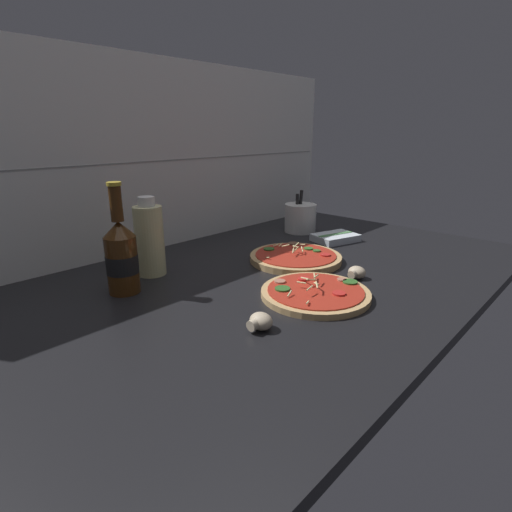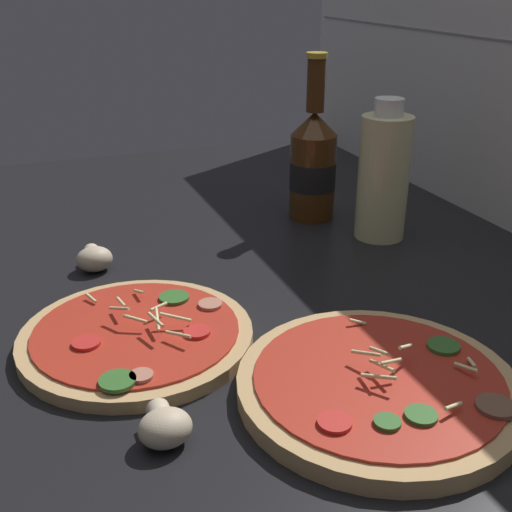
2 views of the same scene
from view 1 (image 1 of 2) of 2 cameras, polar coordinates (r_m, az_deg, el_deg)
counter_slab at (r=103.49cm, az=1.92°, el=-3.92°), size 160.00×90.00×2.50cm
tile_backsplash at (r=131.04cm, az=-13.49°, el=13.12°), size 160.00×1.13×60.00cm
pizza_near at (r=93.17cm, az=8.47°, el=-5.22°), size 25.10×25.10×4.10cm
pizza_far at (r=117.08cm, az=5.67°, el=-0.21°), size 26.63×26.63×5.45cm
beer_bottle at (r=96.99cm, az=-18.67°, el=0.05°), size 7.38×7.38×25.84cm
oil_bottle at (r=107.17cm, az=-14.97°, el=2.30°), size 7.47×7.47×20.66cm
mushroom_left at (r=105.85cm, az=14.16°, el=-2.30°), size 4.88×4.64×3.25cm
mushroom_right at (r=77.28cm, az=0.60°, el=-9.35°), size 5.04×4.80×3.36cm
utensil_crock at (r=150.31cm, az=6.35°, el=5.45°), size 11.62×11.62×15.54cm
dish_towel at (r=140.06cm, az=11.28°, el=2.59°), size 16.91×14.04×2.56cm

